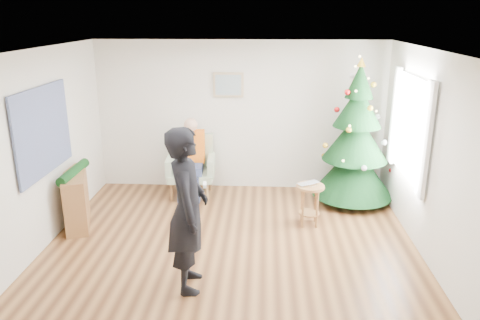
# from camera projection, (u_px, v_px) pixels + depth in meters

# --- Properties ---
(floor) EXTENTS (5.00, 5.00, 0.00)m
(floor) POSITION_uv_depth(u_px,v_px,m) (230.00, 253.00, 6.16)
(floor) COLOR brown
(floor) RESTS_ON ground
(ceiling) EXTENTS (5.00, 5.00, 0.00)m
(ceiling) POSITION_uv_depth(u_px,v_px,m) (229.00, 51.00, 5.38)
(ceiling) COLOR white
(ceiling) RESTS_ON wall_back
(wall_back) EXTENTS (5.00, 0.00, 5.00)m
(wall_back) POSITION_uv_depth(u_px,v_px,m) (240.00, 116.00, 8.15)
(wall_back) COLOR silver
(wall_back) RESTS_ON floor
(wall_front) EXTENTS (5.00, 0.00, 5.00)m
(wall_front) POSITION_uv_depth(u_px,v_px,m) (203.00, 262.00, 3.39)
(wall_front) COLOR silver
(wall_front) RESTS_ON floor
(wall_left) EXTENTS (0.00, 5.00, 5.00)m
(wall_left) POSITION_uv_depth(u_px,v_px,m) (32.00, 156.00, 5.90)
(wall_left) COLOR silver
(wall_left) RESTS_ON floor
(wall_right) EXTENTS (0.00, 5.00, 5.00)m
(wall_right) POSITION_uv_depth(u_px,v_px,m) (436.00, 162.00, 5.64)
(wall_right) COLOR silver
(wall_right) RESTS_ON floor
(window_panel) EXTENTS (0.04, 1.30, 1.40)m
(window_panel) POSITION_uv_depth(u_px,v_px,m) (411.00, 127.00, 6.53)
(window_panel) COLOR white
(window_panel) RESTS_ON wall_right
(curtains) EXTENTS (0.05, 1.75, 1.50)m
(curtains) POSITION_uv_depth(u_px,v_px,m) (408.00, 127.00, 6.53)
(curtains) COLOR white
(curtains) RESTS_ON wall_right
(christmas_tree) EXTENTS (1.31, 1.31, 2.37)m
(christmas_tree) POSITION_uv_depth(u_px,v_px,m) (356.00, 140.00, 7.54)
(christmas_tree) COLOR #3F2816
(christmas_tree) RESTS_ON floor
(stool) EXTENTS (0.41, 0.41, 0.62)m
(stool) POSITION_uv_depth(u_px,v_px,m) (309.00, 205.00, 6.90)
(stool) COLOR brown
(stool) RESTS_ON floor
(laptop) EXTENTS (0.41, 0.37, 0.03)m
(laptop) POSITION_uv_depth(u_px,v_px,m) (310.00, 185.00, 6.80)
(laptop) COLOR silver
(laptop) RESTS_ON stool
(armchair) EXTENTS (0.83, 0.76, 1.02)m
(armchair) POSITION_uv_depth(u_px,v_px,m) (192.00, 173.00, 8.05)
(armchair) COLOR #9BAD8C
(armchair) RESTS_ON floor
(seated_person) EXTENTS (0.46, 0.65, 1.34)m
(seated_person) POSITION_uv_depth(u_px,v_px,m) (191.00, 157.00, 7.91)
(seated_person) COLOR navy
(seated_person) RESTS_ON armchair
(standing_man) EXTENTS (0.53, 0.74, 1.89)m
(standing_man) POSITION_uv_depth(u_px,v_px,m) (188.00, 210.00, 5.15)
(standing_man) COLOR black
(standing_man) RESTS_ON floor
(game_controller) EXTENTS (0.05, 0.13, 0.04)m
(game_controller) POSITION_uv_depth(u_px,v_px,m) (205.00, 185.00, 5.02)
(game_controller) COLOR white
(game_controller) RESTS_ON standing_man
(console) EXTENTS (0.61, 1.04, 0.80)m
(console) POSITION_uv_depth(u_px,v_px,m) (76.00, 199.00, 6.90)
(console) COLOR brown
(console) RESTS_ON floor
(garland) EXTENTS (0.14, 0.90, 0.14)m
(garland) POSITION_uv_depth(u_px,v_px,m) (73.00, 172.00, 6.77)
(garland) COLOR black
(garland) RESTS_ON console
(tapestry) EXTENTS (0.03, 1.50, 1.15)m
(tapestry) POSITION_uv_depth(u_px,v_px,m) (43.00, 131.00, 6.11)
(tapestry) COLOR black
(tapestry) RESTS_ON wall_left
(framed_picture) EXTENTS (0.52, 0.05, 0.42)m
(framed_picture) POSITION_uv_depth(u_px,v_px,m) (228.00, 85.00, 7.96)
(framed_picture) COLOR tan
(framed_picture) RESTS_ON wall_back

